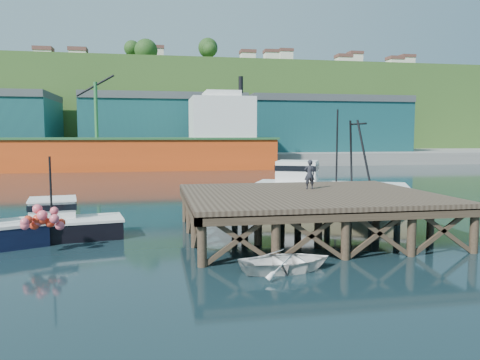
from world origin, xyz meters
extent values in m
plane|color=black|center=(0.00, 0.00, 0.00)|extent=(300.00, 300.00, 0.00)
cube|color=brown|center=(5.50, 0.00, 2.00)|extent=(12.00, 10.00, 0.25)
cube|color=#473828|center=(5.50, -4.85, 1.75)|extent=(12.00, 0.30, 0.35)
cylinder|color=#473828|center=(-0.20, -4.70, 0.80)|extent=(0.36, 0.36, 2.60)
cylinder|color=#473828|center=(11.20, -4.70, 0.80)|extent=(0.36, 0.36, 2.60)
cylinder|color=#473828|center=(-0.20, 4.70, 0.80)|extent=(0.36, 0.36, 2.60)
cylinder|color=#473828|center=(11.20, 4.70, 0.80)|extent=(0.36, 0.36, 2.60)
cube|color=gray|center=(0.00, 70.00, 1.00)|extent=(160.00, 40.00, 2.00)
cube|color=#1A5656|center=(0.00, 65.00, 6.50)|extent=(28.00, 16.00, 9.00)
cube|color=#1A5656|center=(30.00, 65.00, 6.50)|extent=(30.00, 16.00, 9.00)
cube|color=#E74915|center=(-12.00, 48.00, 2.20)|extent=(55.00, 9.50, 4.40)
cube|color=#26592D|center=(-12.00, 48.00, 4.50)|extent=(55.50, 10.00, 0.30)
cube|color=silver|center=(8.00, 48.00, 7.50)|extent=(9.00, 9.00, 6.00)
cube|color=silver|center=(8.00, 48.00, 10.80)|extent=(5.00, 7.00, 1.20)
cylinder|color=black|center=(11.00, 48.00, 12.50)|extent=(0.70, 0.70, 2.50)
cube|color=#2D511E|center=(0.00, 100.00, 11.00)|extent=(220.00, 50.00, 22.00)
cube|color=black|center=(-6.69, 1.17, 0.44)|extent=(6.60, 3.37, 0.87)
cube|color=silver|center=(-6.69, 1.17, 0.89)|extent=(6.73, 3.44, 0.12)
cube|color=silver|center=(-6.89, 2.28, 1.31)|extent=(2.42, 2.42, 0.87)
cube|color=black|center=(-6.89, 2.28, 1.50)|extent=(2.55, 2.55, 0.29)
cylinder|color=black|center=(-6.58, 0.55, 2.42)|extent=(0.10, 0.10, 3.10)
sphere|color=#E75566|center=(-6.88, -1.54, 1.07)|extent=(0.41, 0.41, 0.41)
sphere|color=#E75566|center=(-6.00, -1.35, 1.26)|extent=(0.41, 0.41, 0.41)
sphere|color=red|center=(-6.39, -1.83, 1.45)|extent=(0.41, 0.41, 0.41)
cube|color=#C9BD82|center=(9.76, 7.98, 0.80)|extent=(10.28, 7.13, 1.60)
cube|color=silver|center=(9.76, 7.98, 1.64)|extent=(10.52, 7.37, 0.13)
cube|color=silver|center=(7.55, 7.98, 2.40)|extent=(3.46, 3.37, 1.60)
cube|color=black|center=(7.55, 7.98, 2.75)|extent=(3.57, 3.49, 0.36)
cylinder|color=black|center=(10.21, 7.98, 3.99)|extent=(0.12, 0.12, 5.33)
imported|color=white|center=(2.75, -5.80, 0.35)|extent=(3.67, 2.79, 0.71)
imported|color=#202129|center=(6.07, 1.45, 2.89)|extent=(0.59, 0.41, 1.53)
camera|label=1|loc=(-1.89, -21.85, 4.91)|focal=35.00mm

